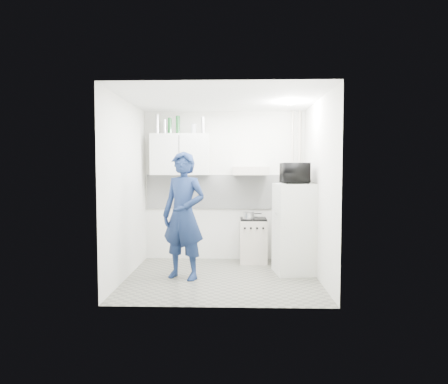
{
  "coord_description": "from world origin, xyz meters",
  "views": [
    {
      "loc": [
        0.2,
        -5.78,
        1.61
      ],
      "look_at": [
        0.02,
        0.3,
        1.25
      ],
      "focal_mm": 32.0,
      "sensor_mm": 36.0,
      "label": 1
    }
  ],
  "objects": [
    {
      "name": "floor",
      "position": [
        0.0,
        0.0,
        0.0
      ],
      "size": [
        2.8,
        2.8,
        0.0
      ],
      "primitive_type": "plane",
      "color": "slate",
      "rests_on": "ground"
    },
    {
      "name": "wall_left",
      "position": [
        -1.4,
        0.0,
        1.3
      ],
      "size": [
        0.0,
        2.6,
        2.6
      ],
      "primitive_type": "plane",
      "rotation": [
        1.57,
        0.0,
        1.57
      ],
      "color": "white",
      "rests_on": "floor"
    },
    {
      "name": "stove",
      "position": [
        0.5,
        1.0,
        0.37
      ],
      "size": [
        0.46,
        0.46,
        0.73
      ],
      "primitive_type": "cube",
      "color": "beige",
      "rests_on": "floor"
    },
    {
      "name": "bottle_b",
      "position": [
        -1.02,
        1.07,
        2.32
      ],
      "size": [
        0.06,
        0.06,
        0.25
      ],
      "primitive_type": "cylinder",
      "color": "silver",
      "rests_on": "upper_cabinet"
    },
    {
      "name": "pipe_a",
      "position": [
        1.3,
        1.17,
        1.3
      ],
      "size": [
        0.05,
        0.05,
        2.6
      ],
      "primitive_type": "cylinder",
      "color": "beige",
      "rests_on": "floor"
    },
    {
      "name": "canister_b",
      "position": [
        -0.52,
        1.07,
        2.28
      ],
      "size": [
        0.09,
        0.09,
        0.17
      ],
      "primitive_type": "cylinder",
      "color": "#B2B7BC",
      "rests_on": "upper_cabinet"
    },
    {
      "name": "bottle_c",
      "position": [
        -0.93,
        1.07,
        2.34
      ],
      "size": [
        0.07,
        0.07,
        0.28
      ],
      "primitive_type": "cylinder",
      "color": "#144C1E",
      "rests_on": "upper_cabinet"
    },
    {
      "name": "wall_right",
      "position": [
        1.4,
        0.0,
        1.3
      ],
      "size": [
        0.0,
        2.6,
        2.6
      ],
      "primitive_type": "plane",
      "rotation": [
        1.57,
        0.0,
        -1.57
      ],
      "color": "white",
      "rests_on": "floor"
    },
    {
      "name": "stove_top",
      "position": [
        0.5,
        1.0,
        0.75
      ],
      "size": [
        0.44,
        0.44,
        0.03
      ],
      "primitive_type": "cube",
      "color": "black",
      "rests_on": "stove"
    },
    {
      "name": "range_hood",
      "position": [
        0.45,
        1.0,
        1.57
      ],
      "size": [
        0.6,
        0.5,
        0.14
      ],
      "primitive_type": "cube",
      "color": "beige",
      "rests_on": "wall_back"
    },
    {
      "name": "ceiling_spot_fixture",
      "position": [
        1.0,
        0.2,
        2.57
      ],
      "size": [
        0.1,
        0.1,
        0.02
      ],
      "primitive_type": "cylinder",
      "color": "white",
      "rests_on": "ceiling"
    },
    {
      "name": "bottle_e",
      "position": [
        -0.36,
        1.07,
        2.34
      ],
      "size": [
        0.07,
        0.07,
        0.29
      ],
      "primitive_type": "cylinder",
      "color": "silver",
      "rests_on": "upper_cabinet"
    },
    {
      "name": "bottle_d",
      "position": [
        -0.79,
        1.07,
        2.35
      ],
      "size": [
        0.07,
        0.07,
        0.31
      ],
      "primitive_type": "cylinder",
      "color": "#144C1E",
      "rests_on": "upper_cabinet"
    },
    {
      "name": "person",
      "position": [
        -0.56,
        -0.03,
        0.93
      ],
      "size": [
        0.8,
        0.67,
        1.85
      ],
      "primitive_type": "imported",
      "rotation": [
        0.0,
        0.0,
        -0.4
      ],
      "color": "#14244A",
      "rests_on": "floor"
    },
    {
      "name": "saucepan",
      "position": [
        0.42,
        0.93,
        0.82
      ],
      "size": [
        0.2,
        0.2,
        0.11
      ],
      "primitive_type": "cylinder",
      "color": "silver",
      "rests_on": "stove_top"
    },
    {
      "name": "pipe_b",
      "position": [
        1.18,
        1.17,
        1.3
      ],
      "size": [
        0.04,
        0.04,
        2.6
      ],
      "primitive_type": "cylinder",
      "color": "beige",
      "rests_on": "floor"
    },
    {
      "name": "wall_back",
      "position": [
        0.0,
        1.25,
        1.3
      ],
      "size": [
        2.8,
        0.0,
        2.8
      ],
      "primitive_type": "plane",
      "rotation": [
        1.57,
        0.0,
        0.0
      ],
      "color": "white",
      "rests_on": "floor"
    },
    {
      "name": "ceiling",
      "position": [
        0.0,
        0.0,
        2.6
      ],
      "size": [
        2.8,
        2.8,
        0.0
      ],
      "primitive_type": "plane",
      "color": "white",
      "rests_on": "wall_back"
    },
    {
      "name": "bottle_a",
      "position": [
        -1.15,
        1.07,
        2.37
      ],
      "size": [
        0.08,
        0.08,
        0.34
      ],
      "primitive_type": "cylinder",
      "color": "silver",
      "rests_on": "upper_cabinet"
    },
    {
      "name": "fridge",
      "position": [
        1.1,
        0.31,
        0.69
      ],
      "size": [
        0.64,
        0.64,
        1.38
      ],
      "primitive_type": "cube",
      "rotation": [
        0.0,
        0.0,
        0.14
      ],
      "color": "white",
      "rests_on": "floor"
    },
    {
      "name": "upper_cabinet",
      "position": [
        -0.75,
        1.07,
        1.85
      ],
      "size": [
        1.0,
        0.35,
        0.7
      ],
      "primitive_type": "cube",
      "color": "white",
      "rests_on": "wall_back"
    },
    {
      "name": "backsplash",
      "position": [
        0.0,
        1.24,
        1.2
      ],
      "size": [
        2.74,
        0.03,
        0.6
      ],
      "primitive_type": "cube",
      "color": "white",
      "rests_on": "wall_back"
    },
    {
      "name": "microwave",
      "position": [
        1.1,
        0.31,
        1.54
      ],
      "size": [
        0.58,
        0.41,
        0.31
      ],
      "primitive_type": "imported",
      "rotation": [
        0.0,
        0.0,
        1.61
      ],
      "color": "black",
      "rests_on": "fridge"
    }
  ]
}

